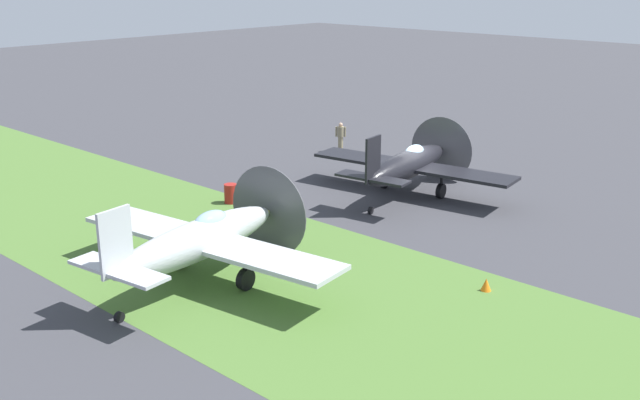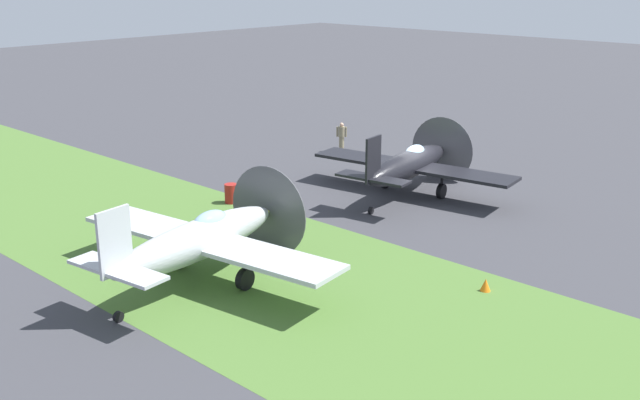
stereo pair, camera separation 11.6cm
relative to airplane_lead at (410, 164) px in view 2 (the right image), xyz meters
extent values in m
plane|color=#38383D|center=(-0.14, 0.64, -1.53)|extent=(160.00, 160.00, 0.00)
cube|color=#476B2D|center=(-0.14, -11.30, -1.52)|extent=(120.00, 11.00, 0.01)
ellipsoid|color=black|center=(0.02, -0.16, 0.01)|extent=(2.31, 7.30, 1.31)
cube|color=black|center=(-0.04, 0.26, -0.15)|extent=(10.30, 3.21, 0.15)
cube|color=black|center=(0.48, -3.41, 0.96)|extent=(0.27, 1.17, 2.01)
cube|color=black|center=(0.48, -3.41, 0.11)|extent=(3.48, 1.42, 0.11)
cone|color=#B7B24C|center=(-0.52, 3.66, 0.01)|extent=(0.77, 0.83, 0.68)
cylinder|color=#4C4C51|center=(-0.49, 3.45, 0.01)|extent=(3.36, 0.52, 3.38)
ellipsoid|color=#8CB2C6|center=(-0.07, 0.46, 0.47)|extent=(0.94, 1.57, 0.74)
cylinder|color=black|center=(-1.57, 0.14, -1.17)|extent=(0.33, 0.74, 0.72)
cylinder|color=black|center=(-1.57, 0.14, -0.66)|extent=(0.13, 0.13, 1.02)
cylinder|color=black|center=(1.47, 0.58, -1.17)|extent=(0.33, 0.74, 0.72)
cylinder|color=black|center=(1.47, 0.58, -0.66)|extent=(0.13, 0.13, 1.02)
cylinder|color=black|center=(0.50, -3.51, -1.36)|extent=(0.17, 0.35, 0.34)
ellipsoid|color=#B2B7BC|center=(0.89, -13.42, 0.08)|extent=(2.33, 7.65, 1.37)
cube|color=#B2B7BC|center=(0.83, -12.98, -0.09)|extent=(10.79, 3.23, 0.16)
cube|color=#B2B7BC|center=(1.33, -16.82, 1.08)|extent=(0.27, 1.22, 2.10)
cube|color=#B2B7BC|center=(1.33, -16.82, 0.19)|extent=(3.64, 1.44, 0.11)
cone|color=#B7B24C|center=(0.37, -9.41, 0.08)|extent=(0.80, 0.86, 0.71)
cylinder|color=#4C4C51|center=(0.39, -9.63, 0.08)|extent=(3.52, 0.50, 3.54)
ellipsoid|color=#8CB2C6|center=(0.80, -12.76, 0.56)|extent=(0.97, 1.64, 0.78)
cylinder|color=black|center=(-0.78, -13.08, -1.15)|extent=(0.34, 0.78, 0.75)
cylinder|color=black|center=(-0.78, -13.08, -0.62)|extent=(0.13, 0.13, 1.06)
cylinder|color=black|center=(2.41, -12.66, -1.15)|extent=(0.34, 0.78, 0.75)
cylinder|color=black|center=(2.41, -12.66, -0.62)|extent=(0.13, 0.13, 1.06)
cylinder|color=black|center=(1.34, -16.93, -1.35)|extent=(0.18, 0.37, 0.35)
cylinder|color=#847A5B|center=(-8.14, 4.40, -1.09)|extent=(0.30, 0.30, 0.88)
cylinder|color=#847A5B|center=(-8.14, 4.40, -0.34)|extent=(0.38, 0.38, 0.62)
sphere|color=tan|center=(-8.14, 4.40, 0.09)|extent=(0.23, 0.23, 0.23)
cylinder|color=#847A5B|center=(-7.93, 4.55, -0.34)|extent=(0.11, 0.11, 0.59)
cylinder|color=#847A5B|center=(-8.35, 4.26, -0.34)|extent=(0.11, 0.11, 0.59)
cylinder|color=maroon|center=(-5.32, -6.61, -1.08)|extent=(0.60, 0.60, 0.90)
cone|color=orange|center=(8.47, -7.22, -1.31)|extent=(0.36, 0.36, 0.44)
camera|label=1|loc=(19.88, -28.02, 8.98)|focal=41.64mm
camera|label=2|loc=(19.97, -27.94, 8.98)|focal=41.64mm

